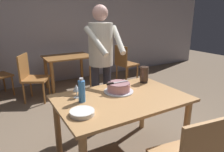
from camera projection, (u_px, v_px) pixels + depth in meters
name	position (u px, v px, depth m)	size (l,w,h in m)	color
back_wall	(46.00, 26.00, 4.69)	(10.00, 0.12, 2.70)	#ADA8B2
main_dining_table	(122.00, 107.00, 2.21)	(1.38, 0.92, 0.75)	tan
cake_on_platter	(119.00, 88.00, 2.30)	(0.34, 0.34, 0.11)	silver
cake_knife	(113.00, 83.00, 2.25)	(0.27, 0.03, 0.02)	silver
plate_stack	(82.00, 113.00, 1.78)	(0.22, 0.22, 0.04)	white
wine_glass_near	(76.00, 88.00, 2.13)	(0.08, 0.08, 0.14)	silver
water_bottle	(82.00, 91.00, 2.02)	(0.07, 0.07, 0.25)	#387AC6
hurricane_lamp	(144.00, 75.00, 2.61)	(0.11, 0.11, 0.21)	black
person_cutting_cake	(101.00, 56.00, 2.68)	(0.47, 0.55, 1.72)	#2D2D38
background_table	(68.00, 63.00, 4.45)	(1.00, 0.70, 0.74)	#9E6633
background_chair_0	(31.00, 76.00, 3.83)	(0.60, 0.60, 0.90)	#9E6633
background_chair_1	(125.00, 62.00, 4.93)	(0.49, 0.49, 0.90)	#9E6633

